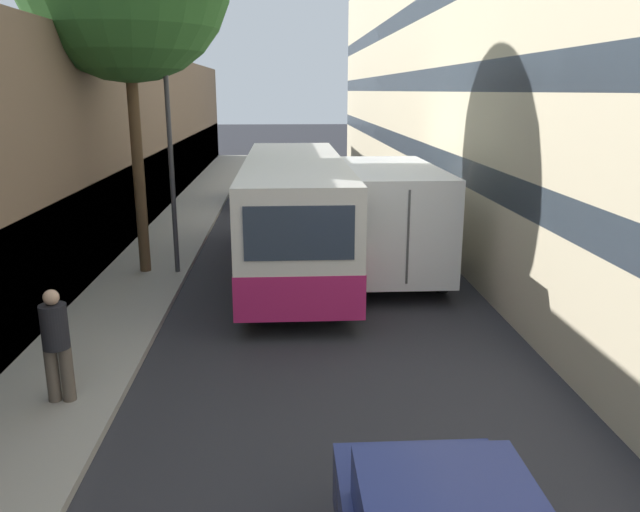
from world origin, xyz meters
TOP-DOWN VIEW (x-y plane):
  - ground_plane at (0.00, 15.00)m, footprint 150.00×150.00m
  - sidewalk_left at (-4.37, 15.00)m, footprint 2.19×60.00m
  - building_left_shopfront at (-6.56, 15.00)m, footprint 2.40×60.00m
  - building_right_apartment at (5.02, 15.00)m, footprint 2.40×60.00m
  - bus at (-0.47, 15.27)m, footprint 2.52×10.00m
  - box_truck at (1.90, 15.46)m, footprint 2.37×7.13m
  - panel_van at (-1.34, 25.77)m, footprint 1.83×4.34m
  - pedestrian at (-4.13, 7.97)m, footprint 0.41×0.39m
  - street_lamp at (-3.53, 14.90)m, footprint 0.36×0.80m

SIDE VIEW (x-z plane):
  - ground_plane at x=0.00m, z-range 0.00..0.00m
  - sidewalk_left at x=-4.37m, z-range 0.00..0.13m
  - pedestrian at x=-4.13m, z-range 0.19..1.95m
  - panel_van at x=-1.34m, z-range 0.11..2.15m
  - box_truck at x=1.90m, z-range 0.14..2.97m
  - bus at x=-0.47m, z-range 0.09..3.06m
  - building_left_shopfront at x=-6.56m, z-range -0.28..5.80m
  - building_right_apartment at x=5.02m, z-range -0.03..10.57m
  - street_lamp at x=-3.53m, z-range 1.53..9.53m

